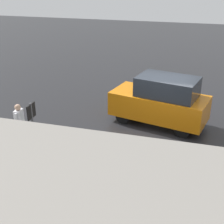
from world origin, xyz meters
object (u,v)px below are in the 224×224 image
Objects in this scene: fire_hydrant at (48,137)px; pedestrian at (20,121)px; moving_hatchback at (161,101)px; sign_post at (33,129)px.

pedestrian reaches higher than fire_hydrant.
moving_hatchback is 5.62m from pedestrian.
sign_post reaches higher than pedestrian.
fire_hydrant is at bearing 39.33° from moving_hatchback.
fire_hydrant is at bearing -170.63° from pedestrian.
pedestrian is (0.99, 0.16, 0.56)m from fire_hydrant.
fire_hydrant is 2.03m from sign_post.
moving_hatchback is 5.22× the size of fire_hydrant.
moving_hatchback is 2.58× the size of pedestrian.
moving_hatchback is 1.74× the size of sign_post.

